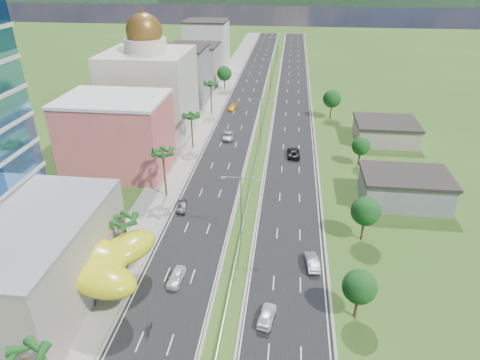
% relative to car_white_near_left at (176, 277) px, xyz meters
% --- Properties ---
extents(ground, '(500.00, 500.00, 0.00)m').
position_rel_car_white_near_left_xyz_m(ground, '(7.66, 1.27, -0.79)').
color(ground, '#2D5119').
rests_on(ground, ground).
extents(road_left, '(11.00, 260.00, 0.04)m').
position_rel_car_white_near_left_xyz_m(road_left, '(0.16, 91.27, -0.77)').
color(road_left, black).
rests_on(road_left, ground).
extents(road_right, '(11.00, 260.00, 0.04)m').
position_rel_car_white_near_left_xyz_m(road_right, '(15.16, 91.27, -0.77)').
color(road_right, black).
rests_on(road_right, ground).
extents(sidewalk_left, '(7.00, 260.00, 0.12)m').
position_rel_car_white_near_left_xyz_m(sidewalk_left, '(-9.34, 91.27, -0.73)').
color(sidewalk_left, gray).
rests_on(sidewalk_left, ground).
extents(median_guardrail, '(0.10, 216.06, 0.76)m').
position_rel_car_white_near_left_xyz_m(median_guardrail, '(7.66, 73.26, -0.17)').
color(median_guardrail, gray).
rests_on(median_guardrail, ground).
extents(streetlight_median_b, '(6.04, 0.25, 11.00)m').
position_rel_car_white_near_left_xyz_m(streetlight_median_b, '(7.66, 11.27, 5.96)').
color(streetlight_median_b, gray).
rests_on(streetlight_median_b, ground).
extents(streetlight_median_c, '(6.04, 0.25, 11.00)m').
position_rel_car_white_near_left_xyz_m(streetlight_median_c, '(7.66, 51.27, 5.96)').
color(streetlight_median_c, gray).
rests_on(streetlight_median_c, ground).
extents(streetlight_median_d, '(6.04, 0.25, 11.00)m').
position_rel_car_white_near_left_xyz_m(streetlight_median_d, '(7.66, 96.27, 5.96)').
color(streetlight_median_d, gray).
rests_on(streetlight_median_d, ground).
extents(streetlight_median_e, '(6.04, 0.25, 11.00)m').
position_rel_car_white_near_left_xyz_m(streetlight_median_e, '(7.66, 141.27, 5.96)').
color(streetlight_median_e, gray).
rests_on(streetlight_median_e, ground).
extents(lime_canopy, '(18.00, 15.00, 7.40)m').
position_rel_car_white_near_left_xyz_m(lime_canopy, '(-12.34, -2.73, 4.20)').
color(lime_canopy, '#C9CC13').
rests_on(lime_canopy, ground).
extents(pink_shophouse, '(20.00, 15.00, 15.00)m').
position_rel_car_white_near_left_xyz_m(pink_shophouse, '(-20.34, 33.27, 6.71)').
color(pink_shophouse, '#D35657').
rests_on(pink_shophouse, ground).
extents(domed_building, '(20.00, 20.00, 28.70)m').
position_rel_car_white_near_left_xyz_m(domed_building, '(-20.34, 56.27, 10.56)').
color(domed_building, '#BEB49D').
rests_on(domed_building, ground).
extents(midrise_grey, '(16.00, 15.00, 16.00)m').
position_rel_car_white_near_left_xyz_m(midrise_grey, '(-19.34, 81.27, 7.21)').
color(midrise_grey, gray).
rests_on(midrise_grey, ground).
extents(midrise_beige, '(16.00, 15.00, 13.00)m').
position_rel_car_white_near_left_xyz_m(midrise_beige, '(-19.34, 103.27, 5.71)').
color(midrise_beige, '#A29586').
rests_on(midrise_beige, ground).
extents(midrise_white, '(16.00, 15.00, 18.00)m').
position_rel_car_white_near_left_xyz_m(midrise_white, '(-19.34, 126.27, 8.21)').
color(midrise_white, silver).
rests_on(midrise_white, ground).
extents(shed_near, '(15.00, 10.00, 5.00)m').
position_rel_car_white_near_left_xyz_m(shed_near, '(35.66, 26.27, 1.71)').
color(shed_near, gray).
rests_on(shed_near, ground).
extents(shed_far, '(14.00, 12.00, 4.40)m').
position_rel_car_white_near_left_xyz_m(shed_far, '(37.66, 56.27, 1.41)').
color(shed_far, '#A29586').
rests_on(shed_far, ground).
extents(palm_tree_a, '(3.60, 3.60, 9.10)m').
position_rel_car_white_near_left_xyz_m(palm_tree_a, '(-7.84, -20.73, 7.23)').
color(palm_tree_a, '#47301C').
rests_on(palm_tree_a, ground).
extents(palm_tree_b, '(3.60, 3.60, 8.10)m').
position_rel_car_white_near_left_xyz_m(palm_tree_b, '(-7.84, 3.27, 6.27)').
color(palm_tree_b, '#47301C').
rests_on(palm_tree_b, ground).
extents(palm_tree_c, '(3.60, 3.60, 9.60)m').
position_rel_car_white_near_left_xyz_m(palm_tree_c, '(-7.84, 23.27, 7.71)').
color(palm_tree_c, '#47301C').
rests_on(palm_tree_c, ground).
extents(palm_tree_d, '(3.60, 3.60, 8.60)m').
position_rel_car_white_near_left_xyz_m(palm_tree_d, '(-7.84, 46.27, 6.75)').
color(palm_tree_d, '#47301C').
rests_on(palm_tree_d, ground).
extents(palm_tree_e, '(3.60, 3.60, 9.40)m').
position_rel_car_white_near_left_xyz_m(palm_tree_e, '(-7.84, 71.27, 7.52)').
color(palm_tree_e, '#47301C').
rests_on(palm_tree_e, ground).
extents(leafy_tree_lfar, '(4.90, 4.90, 8.05)m').
position_rel_car_white_near_left_xyz_m(leafy_tree_lfar, '(-7.84, 96.27, 4.79)').
color(leafy_tree_lfar, '#47301C').
rests_on(leafy_tree_lfar, ground).
extents(leafy_tree_ra, '(4.20, 4.20, 6.90)m').
position_rel_car_white_near_left_xyz_m(leafy_tree_ra, '(23.66, -3.73, 3.98)').
color(leafy_tree_ra, '#47301C').
rests_on(leafy_tree_ra, ground).
extents(leafy_tree_rb, '(4.55, 4.55, 7.47)m').
position_rel_car_white_near_left_xyz_m(leafy_tree_rb, '(26.66, 13.27, 4.39)').
color(leafy_tree_rb, '#47301C').
rests_on(leafy_tree_rb, ground).
extents(leafy_tree_rc, '(3.85, 3.85, 6.33)m').
position_rel_car_white_near_left_xyz_m(leafy_tree_rc, '(29.66, 41.27, 3.58)').
color(leafy_tree_rc, '#47301C').
rests_on(leafy_tree_rc, ground).
extents(leafy_tree_rd, '(4.90, 4.90, 8.05)m').
position_rel_car_white_near_left_xyz_m(leafy_tree_rd, '(25.66, 71.27, 4.79)').
color(leafy_tree_rd, '#47301C').
rests_on(leafy_tree_rd, ground).
extents(mountain_ridge, '(860.00, 140.00, 90.00)m').
position_rel_car_white_near_left_xyz_m(mountain_ridge, '(67.66, 451.27, -0.79)').
color(mountain_ridge, black).
rests_on(mountain_ridge, ground).
extents(car_white_near_left, '(2.13, 4.54, 1.50)m').
position_rel_car_white_near_left_xyz_m(car_white_near_left, '(0.00, 0.00, 0.00)').
color(car_white_near_left, white).
rests_on(car_white_near_left, road_left).
extents(car_dark_left, '(1.94, 4.20, 1.33)m').
position_rel_car_white_near_left_xyz_m(car_dark_left, '(-3.73, 18.65, -0.08)').
color(car_dark_left, black).
rests_on(car_dark_left, road_left).
extents(car_silver_mid_left, '(3.28, 6.00, 1.60)m').
position_rel_car_white_near_left_xyz_m(car_silver_mid_left, '(-0.43, 52.74, 0.05)').
color(car_silver_mid_left, '#A3A4AB').
rests_on(car_silver_mid_left, road_left).
extents(car_yellow_far_left, '(2.62, 4.95, 1.37)m').
position_rel_car_white_near_left_xyz_m(car_yellow_far_left, '(-2.36, 75.47, -0.07)').
color(car_yellow_far_left, gold).
rests_on(car_yellow_far_left, road_left).
extents(car_white_near_right, '(2.52, 4.74, 1.53)m').
position_rel_car_white_near_left_xyz_m(car_white_near_right, '(12.81, -5.63, 0.02)').
color(car_white_near_right, white).
rests_on(car_white_near_right, road_right).
extents(car_silver_right, '(2.32, 5.02, 1.59)m').
position_rel_car_white_near_left_xyz_m(car_silver_right, '(18.60, 5.57, 0.04)').
color(car_silver_right, '#A6A9AE').
rests_on(car_silver_right, road_right).
extents(car_dark_far_right, '(2.99, 6.07, 1.66)m').
position_rel_car_white_near_left_xyz_m(car_dark_far_right, '(15.70, 44.28, 0.08)').
color(car_dark_far_right, black).
rests_on(car_dark_far_right, road_right).
extents(motorcycle, '(0.72, 2.15, 1.36)m').
position_rel_car_white_near_left_xyz_m(motorcycle, '(-0.92, -9.17, -0.07)').
color(motorcycle, black).
rests_on(motorcycle, road_left).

